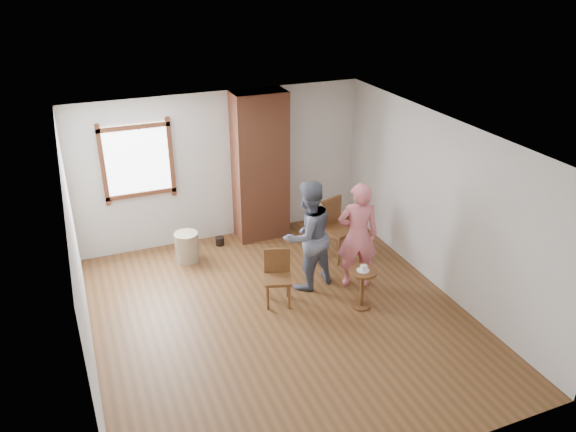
{
  "coord_description": "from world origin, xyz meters",
  "views": [
    {
      "loc": [
        -2.36,
        -6.03,
        4.66
      ],
      "look_at": [
        0.42,
        0.8,
        1.15
      ],
      "focal_mm": 35.0,
      "sensor_mm": 36.0,
      "label": 1
    }
  ],
  "objects_px": {
    "dining_chair_right": "(336,225)",
    "side_table": "(362,282)",
    "dining_chair_left": "(278,274)",
    "stoneware_crock": "(187,247)",
    "person_pink": "(358,236)",
    "man": "(308,235)"
  },
  "relations": [
    {
      "from": "dining_chair_left",
      "to": "man",
      "type": "height_order",
      "value": "man"
    },
    {
      "from": "dining_chair_right",
      "to": "person_pink",
      "type": "height_order",
      "value": "person_pink"
    },
    {
      "from": "dining_chair_left",
      "to": "person_pink",
      "type": "relative_size",
      "value": 0.48
    },
    {
      "from": "dining_chair_right",
      "to": "side_table",
      "type": "height_order",
      "value": "dining_chair_right"
    },
    {
      "from": "dining_chair_right",
      "to": "man",
      "type": "xyz_separation_m",
      "value": [
        -0.8,
        -0.66,
        0.29
      ]
    },
    {
      "from": "person_pink",
      "to": "dining_chair_left",
      "type": "bearing_deg",
      "value": 18.15
    },
    {
      "from": "stoneware_crock",
      "to": "side_table",
      "type": "xyz_separation_m",
      "value": [
        2.01,
        -2.25,
        0.15
      ]
    },
    {
      "from": "dining_chair_right",
      "to": "person_pink",
      "type": "relative_size",
      "value": 0.6
    },
    {
      "from": "side_table",
      "to": "dining_chair_left",
      "type": "bearing_deg",
      "value": 150.65
    },
    {
      "from": "stoneware_crock",
      "to": "dining_chair_left",
      "type": "bearing_deg",
      "value": -60.01
    },
    {
      "from": "dining_chair_right",
      "to": "person_pink",
      "type": "xyz_separation_m",
      "value": [
        -0.1,
        -0.92,
        0.27
      ]
    },
    {
      "from": "dining_chair_left",
      "to": "side_table",
      "type": "relative_size",
      "value": 1.35
    },
    {
      "from": "side_table",
      "to": "man",
      "type": "height_order",
      "value": "man"
    },
    {
      "from": "dining_chair_left",
      "to": "side_table",
      "type": "xyz_separation_m",
      "value": [
        1.06,
        -0.59,
        -0.05
      ]
    },
    {
      "from": "dining_chair_right",
      "to": "man",
      "type": "distance_m",
      "value": 1.08
    },
    {
      "from": "dining_chair_right",
      "to": "side_table",
      "type": "distance_m",
      "value": 1.52
    },
    {
      "from": "dining_chair_left",
      "to": "man",
      "type": "bearing_deg",
      "value": 39.21
    },
    {
      "from": "dining_chair_right",
      "to": "person_pink",
      "type": "distance_m",
      "value": 0.96
    },
    {
      "from": "stoneware_crock",
      "to": "side_table",
      "type": "relative_size",
      "value": 0.83
    },
    {
      "from": "stoneware_crock",
      "to": "dining_chair_left",
      "type": "height_order",
      "value": "dining_chair_left"
    },
    {
      "from": "dining_chair_left",
      "to": "man",
      "type": "xyz_separation_m",
      "value": [
        0.57,
        0.22,
        0.4
      ]
    },
    {
      "from": "side_table",
      "to": "person_pink",
      "type": "bearing_deg",
      "value": 69.66
    }
  ]
}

